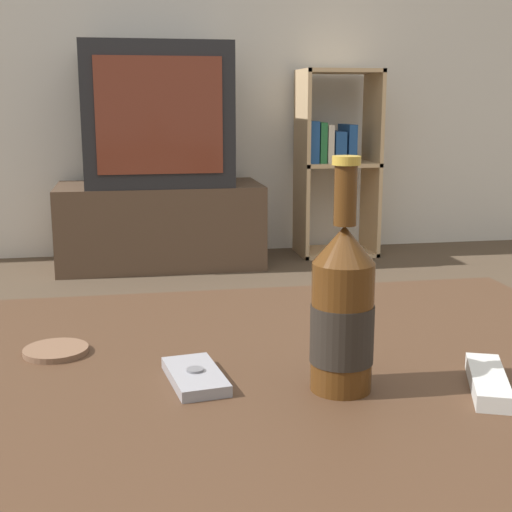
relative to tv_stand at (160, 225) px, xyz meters
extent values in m
cube|color=beige|center=(0.02, 0.32, 1.10)|extent=(8.00, 0.05, 2.60)
cube|color=#422B1C|center=(0.02, -2.71, 0.25)|extent=(1.03, 0.79, 0.04)
cylinder|color=#382417|center=(0.47, -2.37, 0.01)|extent=(0.07, 0.07, 0.43)
cube|color=#4C3828|center=(0.00, 0.00, 0.00)|extent=(1.00, 0.49, 0.41)
cube|color=black|center=(0.00, 0.00, 0.54)|extent=(0.70, 0.48, 0.67)
cube|color=maroon|center=(0.00, -0.24, 0.54)|extent=(0.57, 0.01, 0.53)
cube|color=tan|center=(0.75, 0.10, 0.28)|extent=(0.02, 0.30, 0.97)
cube|color=tan|center=(1.14, 0.10, 0.28)|extent=(0.02, 0.30, 0.97)
cube|color=tan|center=(0.95, 0.10, -0.19)|extent=(0.41, 0.30, 0.02)
cube|color=tan|center=(0.95, 0.10, 0.28)|extent=(0.41, 0.30, 0.02)
cube|color=tan|center=(0.95, 0.10, 0.76)|extent=(0.41, 0.30, 0.02)
cube|color=navy|center=(0.80, 0.10, 0.40)|extent=(0.05, 0.21, 0.22)
cube|color=#236B38|center=(0.84, 0.10, 0.40)|extent=(0.03, 0.21, 0.21)
cube|color=beige|center=(0.88, 0.10, 0.39)|extent=(0.03, 0.21, 0.20)
cube|color=navy|center=(0.94, 0.10, 0.37)|extent=(0.06, 0.21, 0.16)
cube|color=navy|center=(1.00, 0.10, 0.39)|extent=(0.04, 0.21, 0.20)
cylinder|color=#47280F|center=(0.08, -2.79, 0.34)|extent=(0.07, 0.07, 0.15)
cylinder|color=black|center=(0.08, -2.79, 0.34)|extent=(0.07, 0.07, 0.07)
cone|color=#47280F|center=(0.08, -2.79, 0.44)|extent=(0.07, 0.07, 0.04)
cylinder|color=#47280F|center=(0.08, -2.79, 0.50)|extent=(0.03, 0.03, 0.07)
cylinder|color=#B79333|center=(0.08, -2.79, 0.54)|extent=(0.03, 0.03, 0.01)
cube|color=gray|center=(-0.08, -2.74, 0.27)|extent=(0.08, 0.13, 0.01)
cylinder|color=slate|center=(-0.08, -2.74, 0.28)|extent=(0.02, 0.02, 0.00)
cube|color=beige|center=(0.26, -2.82, 0.28)|extent=(0.09, 0.15, 0.02)
cylinder|color=brown|center=(-0.26, -2.60, 0.27)|extent=(0.09, 0.09, 0.01)
camera|label=1|loc=(-0.16, -3.56, 0.60)|focal=50.00mm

